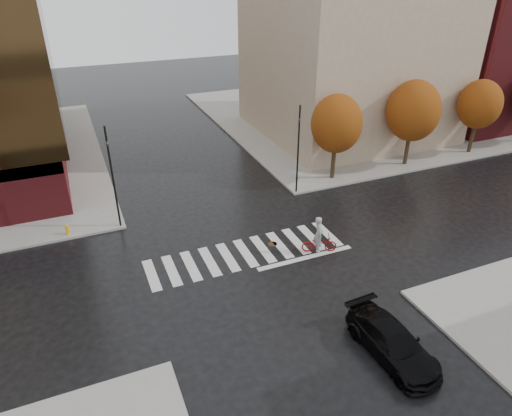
{
  "coord_description": "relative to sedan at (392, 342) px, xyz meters",
  "views": [
    {
      "loc": [
        -8.02,
        -20.15,
        15.11
      ],
      "look_at": [
        1.27,
        1.96,
        2.0
      ],
      "focal_mm": 32.0,
      "sensor_mm": 36.0,
      "label": 1
    }
  ],
  "objects": [
    {
      "name": "ground",
      "position": [
        -2.93,
        9.17,
        -0.71
      ],
      "size": [
        120.0,
        120.0,
        0.0
      ],
      "primitive_type": "plane",
      "color": "black",
      "rests_on": "ground"
    },
    {
      "name": "sidewalk_ne",
      "position": [
        18.07,
        30.17,
        -0.63
      ],
      "size": [
        30.0,
        30.0,
        0.15
      ],
      "primitive_type": "cube",
      "color": "gray",
      "rests_on": "ground"
    },
    {
      "name": "crosswalk",
      "position": [
        -2.93,
        9.67,
        -0.7
      ],
      "size": [
        12.0,
        3.0,
        0.01
      ],
      "primitive_type": "cube",
      "color": "silver",
      "rests_on": "ground"
    },
    {
      "name": "building_ne_tan",
      "position": [
        14.07,
        26.17,
        8.44
      ],
      "size": [
        16.0,
        16.0,
        18.0
      ],
      "primitive_type": "cube",
      "color": "tan",
      "rests_on": "sidewalk_ne"
    },
    {
      "name": "building_ne_brick",
      "position": [
        30.07,
        25.17,
        6.44
      ],
      "size": [
        14.0,
        14.0,
        14.0
      ],
      "primitive_type": "cube",
      "color": "maroon",
      "rests_on": "sidewalk_ne"
    },
    {
      "name": "tree_ne_a",
      "position": [
        7.07,
        16.57,
        3.75
      ],
      "size": [
        3.8,
        3.8,
        6.5
      ],
      "color": "black",
      "rests_on": "sidewalk_ne"
    },
    {
      "name": "tree_ne_b",
      "position": [
        14.07,
        16.57,
        3.91
      ],
      "size": [
        4.2,
        4.2,
        6.89
      ],
      "color": "black",
      "rests_on": "sidewalk_ne"
    },
    {
      "name": "tree_ne_c",
      "position": [
        21.07,
        16.57,
        3.67
      ],
      "size": [
        3.6,
        3.6,
        6.31
      ],
      "color": "black",
      "rests_on": "sidewalk_ne"
    },
    {
      "name": "sedan",
      "position": [
        0.0,
        0.0,
        0.0
      ],
      "size": [
        2.23,
        4.96,
        1.41
      ],
      "primitive_type": "imported",
      "rotation": [
        0.0,
        0.0,
        0.05
      ],
      "color": "black",
      "rests_on": "ground"
    },
    {
      "name": "cyclist",
      "position": [
        1.07,
        8.17,
        0.09
      ],
      "size": [
        2.17,
        1.4,
        2.33
      ],
      "rotation": [
        0.0,
        0.0,
        1.2
      ],
      "color": "maroon",
      "rests_on": "ground"
    },
    {
      "name": "traffic_light_nw",
      "position": [
        -9.23,
        15.47,
        3.13
      ],
      "size": [
        0.21,
        0.19,
        6.6
      ],
      "rotation": [
        0.0,
        0.0,
        -2.0
      ],
      "color": "black",
      "rests_on": "sidewalk_nw"
    },
    {
      "name": "traffic_light_ne",
      "position": [
        3.37,
        15.47,
        3.01
      ],
      "size": [
        0.15,
        0.17,
        6.41
      ],
      "rotation": [
        0.0,
        0.0,
        3.04
      ],
      "color": "black",
      "rests_on": "sidewalk_ne"
    },
    {
      "name": "fire_hydrant",
      "position": [
        -12.37,
        15.67,
        -0.19
      ],
      "size": [
        0.24,
        0.24,
        0.66
      ],
      "color": "#F2AC0E",
      "rests_on": "sidewalk_nw"
    },
    {
      "name": "manhole",
      "position": [
        -1.08,
        9.93,
        -0.7
      ],
      "size": [
        0.62,
        0.62,
        0.01
      ],
      "primitive_type": "cylinder",
      "rotation": [
        0.0,
        0.0,
        0.11
      ],
      "color": "#4E331C",
      "rests_on": "ground"
    }
  ]
}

